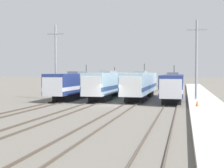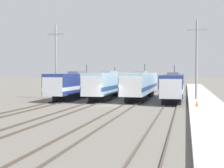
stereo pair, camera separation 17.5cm
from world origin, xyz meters
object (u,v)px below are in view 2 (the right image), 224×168
object	(u,v)px
locomotive_far_right	(173,86)
catenary_tower_right	(197,59)
locomotive_center_right	(141,84)
locomotive_far_left	(77,84)
catenary_tower_left	(56,61)
traffic_cone	(197,103)
locomotive_center_left	(108,84)

from	to	relation	value
locomotive_far_right	catenary_tower_right	world-z (taller)	catenary_tower_right
locomotive_center_right	catenary_tower_right	distance (m)	9.47
locomotive_far_left	locomotive_far_right	world-z (taller)	locomotive_far_left
catenary_tower_left	traffic_cone	size ratio (longest dim) A/B	16.19
locomotive_far_left	locomotive_far_right	distance (m)	14.73
locomotive_center_left	locomotive_center_right	world-z (taller)	locomotive_center_right
catenary_tower_right	traffic_cone	bearing A→B (deg)	-91.27
locomotive_far_left	traffic_cone	bearing A→B (deg)	-34.28
locomotive_far_left	locomotive_center_left	size ratio (longest dim) A/B	1.04
catenary_tower_left	traffic_cone	xyz separation A→B (m)	(19.59, -8.89, -4.90)
locomotive_center_right	catenary_tower_right	bearing A→B (deg)	-25.67
catenary_tower_right	locomotive_center_right	bearing A→B (deg)	154.33
catenary_tower_left	catenary_tower_right	xyz separation A→B (m)	(19.79, 0.00, 0.00)
locomotive_center_right	catenary_tower_right	xyz separation A→B (m)	(7.93, -3.81, 3.51)
locomotive_center_right	catenary_tower_left	world-z (taller)	catenary_tower_left
locomotive_far_right	traffic_cone	world-z (taller)	locomotive_far_right
catenary_tower_right	traffic_cone	size ratio (longest dim) A/B	16.19
locomotive_center_right	traffic_cone	bearing A→B (deg)	-58.67
locomotive_far_left	traffic_cone	size ratio (longest dim) A/B	29.06
locomotive_center_left	traffic_cone	bearing A→B (deg)	-43.96
locomotive_center_left	locomotive_far_left	bearing A→B (deg)	-177.21
locomotive_center_right	locomotive_center_left	bearing A→B (deg)	-173.68
locomotive_far_left	locomotive_center_left	distance (m)	4.88
locomotive_center_right	locomotive_far_right	world-z (taller)	locomotive_center_right
locomotive_far_left	locomotive_center_right	world-z (taller)	locomotive_center_right
locomotive_center_left	catenary_tower_right	bearing A→B (deg)	-14.32
locomotive_center_left	catenary_tower_left	world-z (taller)	catenary_tower_left
locomotive_center_left	catenary_tower_right	size ratio (longest dim) A/B	1.72
locomotive_far_right	catenary_tower_right	size ratio (longest dim) A/B	1.57
catenary_tower_left	locomotive_far_left	bearing A→B (deg)	55.20
locomotive_center_left	locomotive_far_right	distance (m)	9.93
locomotive_center_left	catenary_tower_right	xyz separation A→B (m)	(12.81, -3.27, 3.49)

